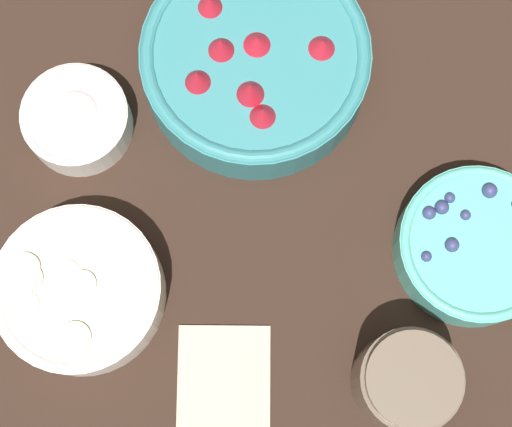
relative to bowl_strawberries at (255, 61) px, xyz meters
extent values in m
plane|color=black|center=(0.07, -0.04, -0.04)|extent=(4.00, 4.00, 0.00)
cylinder|color=teal|center=(0.00, 0.00, -0.01)|extent=(0.23, 0.23, 0.06)
torus|color=teal|center=(0.00, 0.00, 0.02)|extent=(0.23, 0.23, 0.02)
cylinder|color=#B21928|center=(0.00, 0.00, 0.01)|extent=(0.19, 0.19, 0.02)
cone|color=#B21928|center=(0.02, 0.06, 0.03)|extent=(0.05, 0.05, 0.02)
cone|color=#B21928|center=(0.06, -0.02, 0.03)|extent=(0.04, 0.04, 0.03)
cone|color=#B21928|center=(-0.01, -0.03, 0.03)|extent=(0.04, 0.04, 0.03)
cone|color=#B21928|center=(0.04, -0.02, 0.03)|extent=(0.04, 0.04, 0.03)
cone|color=#B21928|center=(0.01, -0.06, 0.03)|extent=(0.03, 0.03, 0.03)
cone|color=#B21928|center=(-0.06, -0.03, 0.03)|extent=(0.04, 0.04, 0.02)
cone|color=#B21928|center=(-0.01, 0.00, 0.03)|extent=(0.04, 0.04, 0.02)
cylinder|color=#56B7A8|center=(0.25, 0.14, -0.01)|extent=(0.15, 0.15, 0.05)
torus|color=#56B7A8|center=(0.25, 0.14, 0.01)|extent=(0.15, 0.15, 0.01)
cylinder|color=navy|center=(0.25, 0.14, 0.00)|extent=(0.12, 0.12, 0.01)
sphere|color=navy|center=(0.20, 0.13, 0.01)|extent=(0.01, 0.01, 0.01)
sphere|color=navy|center=(0.21, 0.12, 0.01)|extent=(0.01, 0.01, 0.01)
sphere|color=navy|center=(0.21, 0.17, 0.01)|extent=(0.02, 0.02, 0.02)
sphere|color=navy|center=(0.25, 0.09, 0.01)|extent=(0.01, 0.01, 0.01)
sphere|color=navy|center=(0.21, 0.10, 0.01)|extent=(0.01, 0.01, 0.01)
sphere|color=navy|center=(0.24, 0.11, 0.01)|extent=(0.01, 0.01, 0.01)
sphere|color=navy|center=(0.22, 0.14, 0.01)|extent=(0.01, 0.01, 0.01)
cylinder|color=white|center=(0.16, -0.24, -0.01)|extent=(0.16, 0.16, 0.05)
torus|color=white|center=(0.16, -0.24, 0.01)|extent=(0.16, 0.16, 0.01)
cylinder|color=beige|center=(0.16, -0.24, 0.01)|extent=(0.13, 0.13, 0.02)
cylinder|color=beige|center=(0.13, -0.28, 0.02)|extent=(0.03, 0.03, 0.01)
cylinder|color=beige|center=(0.14, -0.27, 0.02)|extent=(0.03, 0.03, 0.01)
cylinder|color=beige|center=(0.15, -0.24, 0.02)|extent=(0.03, 0.03, 0.00)
cylinder|color=beige|center=(0.21, -0.25, 0.02)|extent=(0.03, 0.03, 0.01)
cylinder|color=beige|center=(0.16, -0.23, 0.02)|extent=(0.03, 0.03, 0.01)
cylinder|color=beige|center=(0.16, -0.29, 0.02)|extent=(0.03, 0.03, 0.00)
cylinder|color=silver|center=(-0.01, -0.19, -0.02)|extent=(0.11, 0.11, 0.04)
torus|color=silver|center=(-0.01, -0.19, 0.00)|extent=(0.11, 0.11, 0.01)
cylinder|color=white|center=(-0.01, -0.19, 0.00)|extent=(0.09, 0.09, 0.01)
ellipsoid|color=white|center=(-0.01, -0.19, 0.00)|extent=(0.05, 0.05, 0.02)
cylinder|color=brown|center=(0.35, 0.02, 0.01)|extent=(0.09, 0.09, 0.08)
cylinder|color=#3D2316|center=(0.35, 0.02, 0.00)|extent=(0.08, 0.08, 0.06)
cylinder|color=brown|center=(0.35, 0.02, 0.05)|extent=(0.09, 0.09, 0.01)
cube|color=beige|center=(0.30, -0.14, -0.03)|extent=(0.15, 0.13, 0.01)
camera|label=1|loc=(0.32, -0.11, 0.81)|focal=60.00mm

